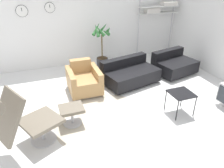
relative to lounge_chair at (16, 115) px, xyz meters
name	(u,v)px	position (x,y,z in m)	size (l,w,h in m)	color
ground_plane	(101,114)	(1.49, 0.53, -0.70)	(12.00, 12.00, 0.00)	white
wall_back	(69,18)	(1.49, 3.41, 0.70)	(12.00, 0.09, 2.80)	white
round_rug	(105,120)	(1.49, 0.32, -0.70)	(1.98, 1.98, 0.01)	#BCB29E
lounge_chair	(16,115)	(0.00, 0.00, 0.00)	(1.20, 0.98, 1.18)	#BCBCC1
ottoman	(72,112)	(0.88, 0.44, -0.44)	(0.45, 0.38, 0.36)	#BCBCC1
armchair_red	(84,81)	(1.40, 1.59, -0.43)	(0.74, 0.86, 0.71)	silver
couch_low	(130,74)	(2.62, 1.63, -0.47)	(1.51, 1.10, 0.61)	black
couch_second	(174,65)	(4.04, 1.76, -0.47)	(1.24, 1.04, 0.61)	black
side_table	(181,95)	(3.01, 0.03, -0.28)	(0.45, 0.45, 0.47)	black
potted_plant	(102,50)	(2.25, 2.79, -0.16)	(0.55, 0.54, 1.34)	#333338
shelf_unit	(159,9)	(4.24, 3.13, 0.83)	(1.28, 0.28, 2.06)	#BCBCC1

